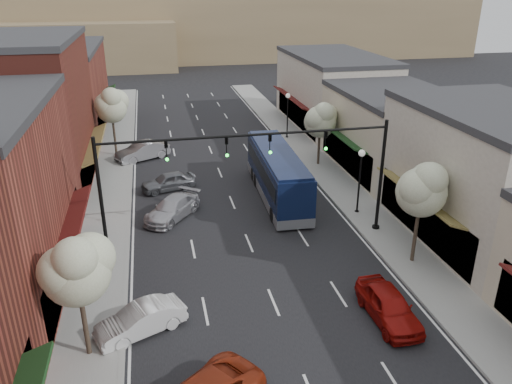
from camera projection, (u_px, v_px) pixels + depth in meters
ground at (284, 328)px, 22.17m from camera, size 160.00×160.00×0.00m
sidewalk_left at (111, 187)px, 37.18m from camera, size 2.80×73.00×0.15m
sidewalk_right at (325, 170)px, 40.41m from camera, size 2.80×73.00×0.15m
curb_left at (130, 185)px, 37.45m from camera, size 0.25×73.00×0.17m
curb_right at (309, 172)px, 40.14m from camera, size 0.25×73.00×0.17m
bldg_left_midfar at (19, 116)px, 35.32m from camera, size 10.14×14.10×10.90m
bldg_left_far at (56, 90)px, 50.22m from camera, size 10.14×18.10×8.40m
bldg_right_midnear at (489, 176)px, 28.68m from camera, size 9.14×12.10×7.90m
bldg_right_midfar at (392, 132)px, 39.77m from camera, size 9.14×12.10×6.40m
bldg_right_far at (332, 91)px, 52.19m from camera, size 9.14×16.10×7.40m
hill_far at (169, 25)px, 100.86m from camera, size 120.00×30.00×12.00m
hill_near at (27, 45)px, 86.02m from camera, size 50.00×20.00×8.00m
signal_mast_right at (344, 162)px, 28.65m from camera, size 8.22×0.46×7.00m
signal_mast_left at (145, 177)px, 26.48m from camera, size 8.22×0.46×7.00m
tree_right_near at (423, 188)px, 25.59m from camera, size 2.85×2.65×5.95m
tree_right_far at (321, 119)px, 40.17m from camera, size 2.85×2.65×5.43m
tree_left_near at (77, 268)px, 18.88m from camera, size 2.85×2.65×5.69m
tree_left_far at (111, 105)px, 42.14m from camera, size 2.85×2.65×6.13m
lamp_post_near at (360, 171)px, 31.95m from camera, size 0.44×0.44×4.44m
lamp_post_far at (288, 108)px, 47.70m from camera, size 0.44×0.44×4.44m
coach_bus at (277, 173)px, 35.00m from camera, size 2.84×11.20×3.40m
red_hatchback at (389, 305)px, 22.50m from camera, size 1.82×4.35×1.47m
parked_car_b at (141, 320)px, 21.67m from camera, size 4.17×2.85×1.30m
parked_car_c at (172, 208)px, 32.26m from camera, size 4.32×4.81×1.34m
parked_car_d at (168, 181)px, 36.60m from camera, size 4.23×2.62×1.34m
parked_car_e at (142, 151)px, 42.80m from camera, size 4.86×3.61×1.53m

